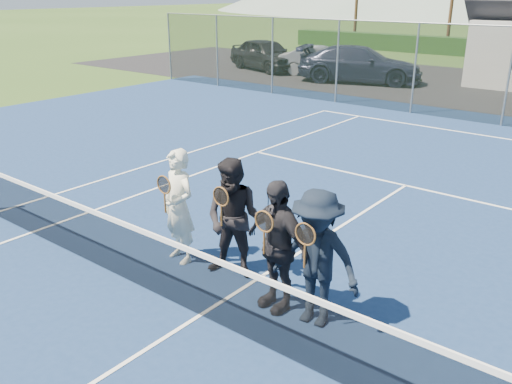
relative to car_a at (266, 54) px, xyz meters
The scene contains 12 objects.
court_surface 23.12m from the car_a, 54.52° to the right, with size 30.00×30.00×0.02m, color navy.
tarmac_carpark 9.52m from the car_a, ahead, with size 40.00×12.00×0.01m, color black.
car_a is the anchor object (origin of this frame).
car_b 3.32m from the car_a, ahead, with size 1.46×4.19×1.38m, color gray.
car_c 5.81m from the car_a, ahead, with size 2.28×5.60×1.63m, color #191C32.
court_markings 23.12m from the car_a, 54.52° to the right, with size 11.03×23.83×0.01m.
tennis_net 23.11m from the car_a, 54.52° to the right, with size 11.68×0.08×1.10m.
perimeter_fence 14.44m from the car_a, 21.61° to the right, with size 30.07×0.07×3.02m.
player_a 21.56m from the car_a, 55.94° to the right, with size 0.72×0.55×1.80m.
player_b 21.98m from the car_a, 53.60° to the right, with size 1.03×0.90×1.80m.
player_c 22.83m from the car_a, 52.05° to the right, with size 1.11×0.61×1.80m.
player_d 23.19m from the car_a, 50.86° to the right, with size 1.23×0.80×1.80m.
Camera 1 is at (4.36, -4.29, 4.03)m, focal length 38.00 mm.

